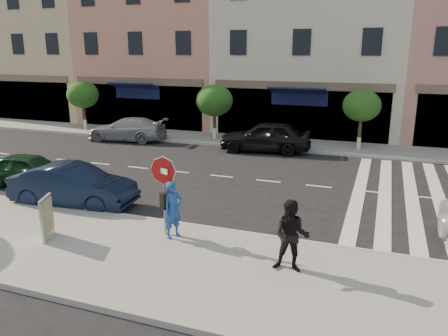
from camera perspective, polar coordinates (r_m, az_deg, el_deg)
ground at (r=13.93m, az=1.60°, el=-6.19°), size 120.00×120.00×0.00m
sidewalk_near at (r=10.73m, az=-5.04°, el=-12.63°), size 60.00×4.50×0.15m
sidewalk_far at (r=24.18m, az=10.05°, el=2.97°), size 60.00×3.00×0.15m
building_west_far at (r=39.28m, az=-22.22°, el=15.40°), size 12.00×9.00×12.00m
building_west_mid at (r=33.04m, az=-7.35°, el=18.34°), size 10.00×9.00×14.00m
building_centre at (r=29.67m, az=11.78°, el=15.64°), size 11.00×9.00×11.00m
street_tree_wa at (r=29.50m, az=-17.95°, el=9.07°), size 2.00×2.00×3.05m
street_tree_wb at (r=25.00m, az=-1.26°, el=8.77°), size 2.10×2.10×3.06m
street_tree_c at (r=23.28m, az=17.55°, el=7.74°), size 1.90×1.90×3.04m
stop_sign at (r=11.76m, az=-7.93°, el=-1.23°), size 0.72×0.36×2.22m
photographer at (r=11.81m, az=-6.67°, el=-5.43°), size 0.58×0.68×1.57m
walker at (r=10.08m, az=8.80°, el=-8.82°), size 0.87×0.70×1.70m
poster_board at (r=12.65m, az=-22.10°, el=-6.10°), size 0.35×0.73×1.17m
car_near_left at (r=18.40m, az=-23.99°, el=-0.19°), size 3.81×1.94×1.24m
car_near_mid at (r=15.43m, az=-19.07°, el=-2.18°), size 4.33×1.87×1.39m
car_far_left at (r=25.91m, az=-12.58°, el=4.97°), size 4.76×2.36×1.33m
car_far_mid at (r=22.55m, az=5.40°, el=4.12°), size 4.82×2.40×1.58m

